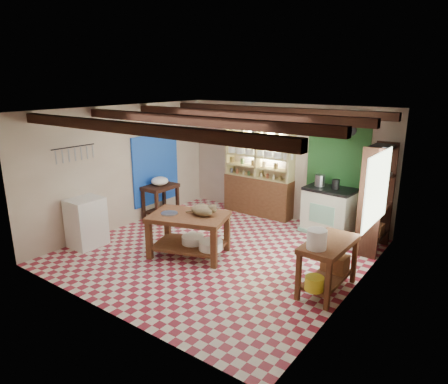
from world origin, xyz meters
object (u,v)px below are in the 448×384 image
Objects in this scene: stove at (329,210)px; right_counter at (328,266)px; work_table at (189,235)px; cat at (202,210)px; prep_table at (161,202)px; white_cabinet at (86,222)px.

right_counter is at bearing -64.17° from stove.
work_table is 0.55m from cat.
prep_table reaches higher than work_table.
right_counter is at bearing -13.40° from work_table.
stove is 4.86m from white_cabinet.
white_cabinet is (-3.49, -3.38, -0.01)m from stove.
prep_table is at bearing 125.28° from cat.
prep_table is 0.83× the size of white_cabinet.
work_table is at bearing -178.69° from cat.
stove is at bearing 43.82° from white_cabinet.
cat reaches higher than prep_table.
white_cabinet is 4.53m from right_counter.
stove is 1.26× the size of prep_table.
work_table is 2.04m from white_cabinet.
right_counter is at bearing -26.02° from cat.
white_cabinet is at bearing -174.46° from work_table.
cat is at bearing -175.92° from right_counter.
stove is 0.89× the size of right_counter.
white_cabinet is 0.84× the size of right_counter.
right_counter reaches higher than prep_table.
work_table is 1.37× the size of stove.
stove is 2.48m from right_counter.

